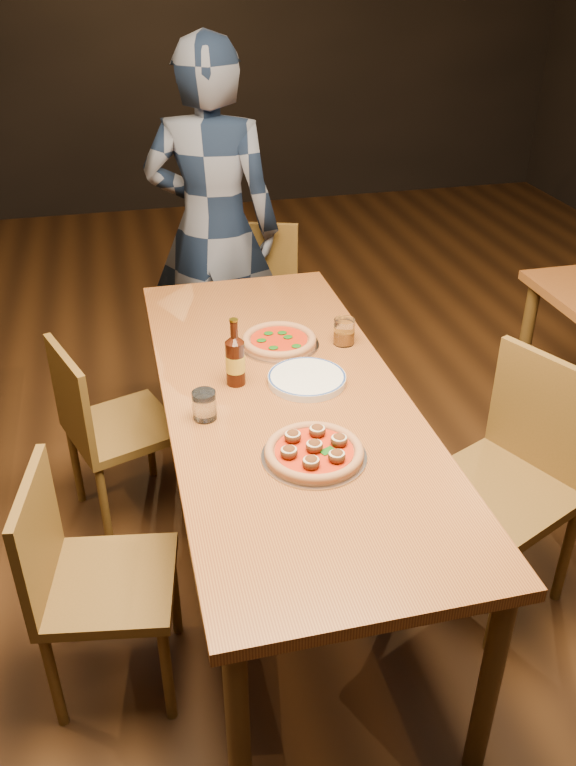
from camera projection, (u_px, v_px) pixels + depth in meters
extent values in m
plane|color=black|center=(285.00, 558.00, 2.89)|extent=(9.00, 9.00, 0.00)
plane|color=black|center=(154.00, 21.00, 5.88)|extent=(7.00, 0.00, 7.00)
cube|color=brown|center=(285.00, 398.00, 2.52)|extent=(0.80, 2.00, 0.04)
cylinder|color=#4F3616|center=(239.00, 738.00, 1.85)|extent=(0.06, 0.06, 0.71)
cylinder|color=#4F3616|center=(166.00, 371.00, 3.42)|extent=(0.06, 0.06, 0.71)
cylinder|color=#4F3616|center=(489.00, 683.00, 1.99)|extent=(0.06, 0.06, 0.71)
cylinder|color=#4F3616|center=(309.00, 355.00, 3.56)|extent=(0.06, 0.06, 0.71)
cylinder|color=#4F3616|center=(524.00, 350.00, 3.60)|extent=(0.06, 0.06, 0.71)
cylinder|color=#B7B7BF|center=(314.00, 456.00, 2.20)|extent=(0.31, 0.31, 0.01)
cylinder|color=tan|center=(314.00, 453.00, 2.19)|extent=(0.29, 0.29, 0.02)
torus|color=tan|center=(314.00, 451.00, 2.19)|extent=(0.29, 0.29, 0.03)
cylinder|color=#B02F0A|center=(314.00, 451.00, 2.19)|extent=(0.23, 0.23, 0.00)
cylinder|color=#B7B7BF|center=(279.00, 345.00, 2.80)|extent=(0.30, 0.30, 0.01)
cylinder|color=tan|center=(279.00, 342.00, 2.79)|extent=(0.28, 0.28, 0.02)
torus|color=tan|center=(279.00, 340.00, 2.79)|extent=(0.28, 0.28, 0.03)
cylinder|color=#B02F0A|center=(279.00, 339.00, 2.79)|extent=(0.21, 0.21, 0.00)
cylinder|color=white|center=(307.00, 379.00, 2.56)|extent=(0.27, 0.27, 0.03)
cylinder|color=black|center=(235.00, 363.00, 2.52)|extent=(0.07, 0.07, 0.16)
cylinder|color=black|center=(234.00, 332.00, 2.46)|extent=(0.03, 0.03, 0.08)
cylinder|color=gold|center=(235.00, 363.00, 2.52)|extent=(0.07, 0.07, 0.06)
cylinder|color=white|center=(204.00, 405.00, 2.35)|extent=(0.08, 0.08, 0.10)
cylinder|color=#A05412|center=(344.00, 332.00, 2.79)|extent=(0.08, 0.08, 0.10)
imported|color=black|center=(214.00, 230.00, 3.54)|extent=(0.74, 0.61, 1.75)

